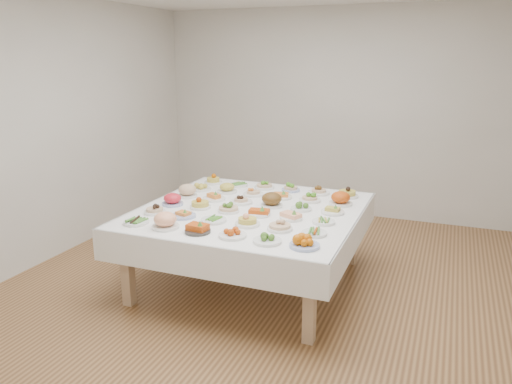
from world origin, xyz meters
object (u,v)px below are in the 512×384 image
at_px(dish_35, 347,191).
at_px(dish_18, 187,191).
at_px(display_table, 250,216).
at_px(dish_0, 136,221).

bearing_deg(dish_35, dish_18, -158.49).
relative_size(display_table, dish_35, 9.18).
height_order(dish_18, dish_35, dish_35).
xyz_separation_m(dish_0, dish_35, (1.52, 1.52, 0.05)).
height_order(dish_0, dish_35, dish_35).
distance_m(dish_18, dish_35, 1.65).
relative_size(dish_0, dish_18, 1.10).
xyz_separation_m(dish_18, dish_35, (1.53, 0.60, 0.01)).
distance_m(dish_0, dish_18, 0.92).
xyz_separation_m(dish_0, dish_18, (-0.01, 0.92, 0.04)).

